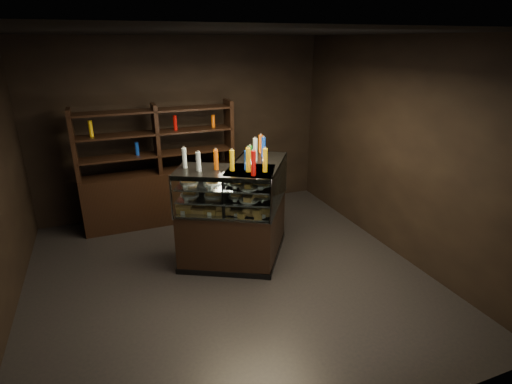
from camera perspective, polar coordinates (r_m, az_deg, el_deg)
ground at (r=5.40m, az=-4.01°, el=-11.97°), size 5.00×5.00×0.00m
room_shell at (r=4.64m, az=-4.62°, el=8.59°), size 5.02×5.02×3.01m
display_case at (r=5.55m, az=-2.03°, el=-5.39°), size 1.82×1.42×1.39m
food_display at (r=5.32m, az=-2.07°, el=0.15°), size 1.47×1.07×0.43m
bottles_top at (r=5.17m, az=-2.19°, el=5.18°), size 1.30×0.93×0.30m
potted_conifer at (r=6.38m, az=1.91°, el=-2.24°), size 0.34×0.34×0.73m
back_shelving at (r=6.85m, az=-13.42°, el=0.49°), size 2.50×0.45×2.00m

